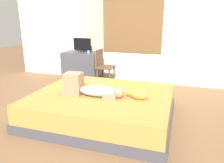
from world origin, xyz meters
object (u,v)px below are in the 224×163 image
object	(u,v)px
person_lying	(91,88)
desk	(82,67)
cup	(88,52)
bed	(102,106)
tv_monitor	(82,45)
cat	(137,95)
chair_by_desk	(103,65)

from	to	relation	value
person_lying	desk	xyz separation A→B (m)	(-1.11, 2.04, -0.17)
person_lying	cup	size ratio (longest dim) A/B	11.69
bed	cup	distance (m)	2.02
desk	tv_monitor	size ratio (longest dim) A/B	1.87
cup	cat	bearing A→B (deg)	-48.90
bed	tv_monitor	world-z (taller)	tv_monitor
desk	cup	distance (m)	0.54
bed	chair_by_desk	world-z (taller)	chair_by_desk
desk	cup	size ratio (longest dim) A/B	11.18
bed	chair_by_desk	size ratio (longest dim) A/B	2.55
cat	tv_monitor	world-z (taller)	tv_monitor
person_lying	desk	bearing A→B (deg)	118.64
tv_monitor	chair_by_desk	bearing A→B (deg)	-20.82
bed	person_lying	bearing A→B (deg)	-133.23
bed	person_lying	size ratio (longest dim) A/B	2.33
person_lying	desk	distance (m)	2.32
bed	desk	size ratio (longest dim) A/B	2.44
person_lying	cat	size ratio (longest dim) A/B	2.64
desk	cat	bearing A→B (deg)	-47.32
cup	chair_by_desk	distance (m)	0.46
person_lying	chair_by_desk	size ratio (longest dim) A/B	1.09
cat	cup	distance (m)	2.36
bed	chair_by_desk	bearing A→B (deg)	109.53
desk	chair_by_desk	world-z (taller)	chair_by_desk
bed	person_lying	distance (m)	0.38
person_lying	tv_monitor	distance (m)	2.34
bed	person_lying	world-z (taller)	person_lying
bed	person_lying	xyz separation A→B (m)	(-0.13, -0.14, 0.33)
tv_monitor	chair_by_desk	world-z (taller)	tv_monitor
tv_monitor	cup	bearing A→B (deg)	-39.30
cup	chair_by_desk	bearing A→B (deg)	-4.58
person_lying	cup	xyz separation A→B (m)	(-0.83, 1.83, 0.24)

